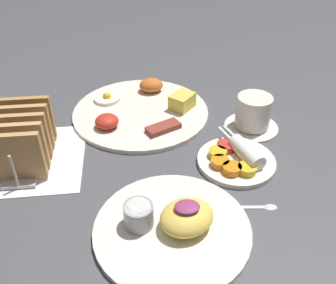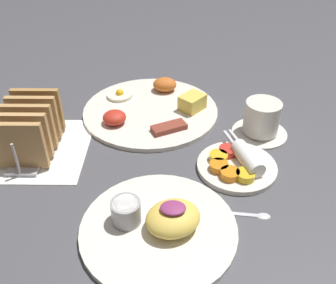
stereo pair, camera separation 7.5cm
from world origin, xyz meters
The scene contains 8 objects.
ground_plane centered at (0.00, 0.00, 0.00)m, with size 3.00×3.00×0.00m, color #47474C.
napkin_flat centered at (-0.21, 0.06, 0.00)m, with size 0.22×0.22×0.00m.
plate_breakfast centered at (0.02, 0.21, 0.01)m, with size 0.32×0.32×0.05m.
plate_condiments centered at (0.20, 0.00, 0.01)m, with size 0.15×0.17×0.04m.
plate_foreground centered at (0.05, -0.16, 0.01)m, with size 0.25×0.25×0.06m.
toast_rack centered at (-0.21, 0.06, 0.05)m, with size 0.10×0.18×0.10m.
coffee_cup centered at (0.26, 0.12, 0.04)m, with size 0.12×0.12×0.08m.
teaspoon centered at (0.19, -0.12, 0.00)m, with size 0.13×0.02×0.01m.
Camera 2 is at (0.07, -0.56, 0.47)m, focal length 40.00 mm.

